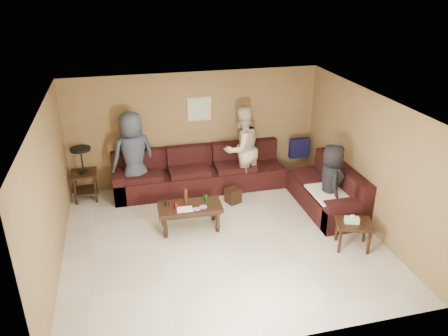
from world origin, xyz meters
name	(u,v)px	position (x,y,z in m)	size (l,w,h in m)	color
room	(222,154)	(0.00, 0.00, 1.66)	(5.60, 5.50, 2.50)	beige
sectional_sofa	(242,182)	(0.81, 1.52, 0.33)	(4.65, 2.90, 0.97)	black
coffee_table	(190,209)	(-0.49, 0.48, 0.41)	(1.19, 0.63, 0.77)	black
end_table_left	(84,173)	(-2.42, 2.15, 0.61)	(0.51, 0.51, 1.16)	black
side_table_right	(354,226)	(2.13, -0.79, 0.43)	(0.73, 0.66, 0.64)	black
waste_bin	(233,195)	(0.55, 1.27, 0.16)	(0.27, 0.27, 0.32)	black
wall_art	(199,109)	(0.10, 2.48, 1.70)	(0.52, 0.04, 0.52)	tan
person_left	(133,156)	(-1.39, 2.01, 0.94)	(0.91, 0.60, 1.87)	#323A45
person_middle	(242,149)	(0.90, 1.89, 0.92)	(0.90, 0.70, 1.85)	#C7B494
person_right	(331,182)	(2.17, 0.23, 0.76)	(0.75, 0.49, 1.53)	black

